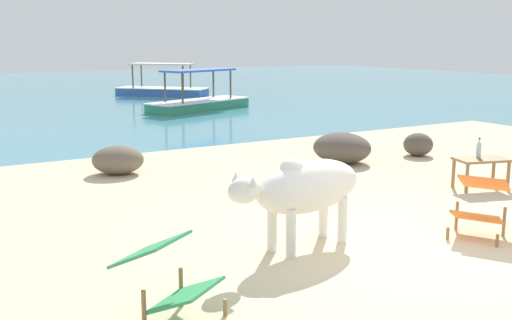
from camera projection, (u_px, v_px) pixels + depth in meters
The scene contains 12 objects.
sand_beach at pixel (427, 255), 6.36m from camera, with size 18.00×14.00×0.04m, color beige.
water_surface at pixel (24, 95), 24.92m from camera, with size 60.00×36.00×0.03m, color teal.
cow at pixel (305, 188), 6.41m from camera, with size 1.79×0.74×1.00m.
low_bench_table at pixel (481, 163), 9.05m from camera, with size 0.86×0.65×0.46m.
bottle at pixel (479, 150), 9.07m from camera, with size 0.07×0.07×0.30m.
deck_chair_near at pixel (168, 274), 4.77m from camera, with size 0.87×0.93×0.68m.
deck_chair_far at pixel (480, 202), 6.91m from camera, with size 0.93×0.84×0.68m.
shore_rock_large at pixel (118, 160), 10.08m from camera, with size 0.84×0.72×0.47m, color #6B5B4C.
shore_rock_medium at pixel (342, 148), 11.00m from camera, with size 1.08×0.97×0.54m, color brown.
shore_rock_small at pixel (418, 144), 11.67m from camera, with size 0.59×0.55×0.44m, color brown.
boat_green at pixel (199, 101), 19.50m from camera, with size 3.85×2.32×1.29m.
boat_blue at pixel (162, 89), 24.54m from camera, with size 3.36×3.46×1.29m.
Camera 1 is at (-4.62, -4.29, 2.22)m, focal length 42.95 mm.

